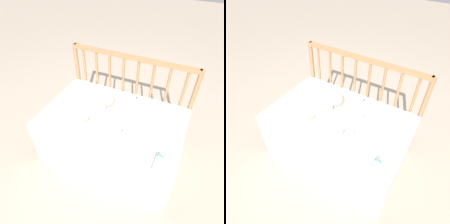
# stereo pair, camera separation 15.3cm
# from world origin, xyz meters

# --- Properties ---
(ground_plane) EXTENTS (12.00, 12.00, 0.00)m
(ground_plane) POSITION_xyz_m (0.00, 0.00, 0.00)
(ground_plane) COLOR tan
(crib_mattress) EXTENTS (1.11, 0.70, 0.45)m
(crib_mattress) POSITION_xyz_m (0.00, 0.00, 0.23)
(crib_mattress) COLOR white
(crib_mattress) RESTS_ON ground_plane
(crib_rail) EXTENTS (1.11, 0.04, 0.81)m
(crib_rail) POSITION_xyz_m (0.00, 0.37, 0.56)
(crib_rail) COLOR #997047
(crib_rail) RESTS_ON ground_plane
(blanket) EXTENTS (0.74, 0.52, 0.01)m
(blanket) POSITION_xyz_m (0.03, -0.02, 0.46)
(blanket) COLOR silver
(blanket) RESTS_ON crib_mattress
(teddy_bear) EXTENTS (0.31, 0.40, 0.15)m
(teddy_bear) POSITION_xyz_m (0.14, 0.04, 0.51)
(teddy_bear) COLOR silver
(teddy_bear) RESTS_ON crib_mattress
(baby) EXTENTS (0.25, 0.36, 0.12)m
(baby) POSITION_xyz_m (-0.11, 0.03, 0.50)
(baby) COLOR white
(baby) RESTS_ON crib_mattress
(baby_bottle) EXTENTS (0.05, 0.14, 0.05)m
(baby_bottle) POSITION_xyz_m (0.44, -0.27, 0.48)
(baby_bottle) COLOR white
(baby_bottle) RESTS_ON crib_mattress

